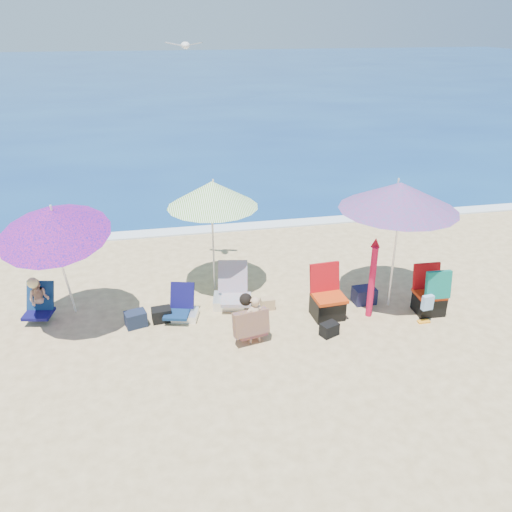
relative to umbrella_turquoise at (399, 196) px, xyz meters
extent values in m
plane|color=#D8BC84|center=(-2.21, -0.79, -2.12)|extent=(120.00, 120.00, 0.00)
cube|color=navy|center=(-2.21, 44.21, -2.17)|extent=(120.00, 80.00, 0.12)
cube|color=white|center=(-2.21, 4.31, -2.10)|extent=(120.00, 0.50, 0.04)
cylinder|color=white|center=(-0.03, -0.12, -1.01)|extent=(0.05, 0.05, 2.21)
cone|color=#CC1B68|center=(0.00, 0.00, 0.00)|extent=(2.67, 2.67, 0.50)
cylinder|color=silver|center=(0.01, 0.12, 0.22)|extent=(0.04, 0.04, 0.13)
cylinder|color=silver|center=(-3.16, 1.16, -1.08)|extent=(0.04, 0.04, 2.07)
cone|color=#48A519|center=(-3.14, 1.16, -0.13)|extent=(1.73, 1.73, 0.49)
cylinder|color=white|center=(-3.12, 1.16, 0.09)|extent=(0.03, 0.03, 0.13)
cylinder|color=white|center=(-5.83, 0.50, -1.08)|extent=(0.13, 0.54, 2.02)
cone|color=#BD1B68|center=(-5.82, 0.21, -0.11)|extent=(2.07, 2.13, 0.94)
cylinder|color=white|center=(-5.78, 0.14, 0.12)|extent=(0.04, 0.07, 0.14)
cylinder|color=red|center=(-0.53, -0.39, -1.44)|extent=(0.15, 0.15, 1.36)
cone|color=#B50C1C|center=(-0.50, -0.32, -0.70)|extent=(0.21, 0.21, 0.17)
cube|color=#0E284F|center=(-3.98, 0.07, -1.96)|extent=(0.51, 0.48, 0.05)
cube|color=#0C0B40|center=(-3.85, 0.33, -1.73)|extent=(0.48, 0.35, 0.46)
cube|color=white|center=(-3.82, 0.17, -2.05)|extent=(0.53, 0.50, 0.14)
cube|color=#EB7753|center=(-2.87, 0.30, -1.92)|extent=(0.64, 0.58, 0.07)
cube|color=#E0584F|center=(-2.87, 0.67, -1.62)|extent=(0.60, 0.42, 0.59)
cube|color=silver|center=(-2.98, 0.47, -2.03)|extent=(0.66, 0.61, 0.18)
cube|color=#BF370D|center=(-1.28, -0.32, -1.70)|extent=(0.58, 0.53, 0.06)
cube|color=#A80C12|center=(-1.30, -0.07, -1.43)|extent=(0.56, 0.19, 0.55)
cube|color=black|center=(-1.29, -0.28, -1.92)|extent=(0.56, 0.51, 0.39)
cube|color=#B72D0D|center=(0.57, -0.50, -1.74)|extent=(0.52, 0.47, 0.05)
cube|color=#AD0C0F|center=(0.59, -0.29, -1.49)|extent=(0.51, 0.16, 0.51)
cube|color=black|center=(0.58, -0.51, -1.94)|extent=(0.50, 0.45, 0.36)
cube|color=#0A8060|center=(0.58, -0.71, -1.44)|extent=(0.46, 0.18, 0.51)
cube|color=#8AB6DE|center=(0.36, -0.82, -1.71)|extent=(0.21, 0.12, 0.27)
imported|color=tan|center=(-2.74, -0.81, -1.69)|extent=(0.35, 0.27, 0.86)
cube|color=#300E64|center=(-2.80, -0.72, -1.94)|extent=(0.56, 0.51, 0.06)
cube|color=navy|center=(-2.80, -0.85, -1.71)|extent=(0.63, 0.33, 0.44)
sphere|color=black|center=(-2.87, -0.70, -1.35)|extent=(0.21, 0.21, 0.21)
imported|color=tan|center=(-6.35, 0.66, -1.73)|extent=(0.43, 0.36, 0.78)
cube|color=#0D0B41|center=(-6.38, 0.54, -1.95)|extent=(0.54, 0.50, 0.06)
cube|color=#0D2549|center=(-6.35, 0.76, -1.69)|extent=(0.52, 0.36, 0.50)
sphere|color=#D7C27C|center=(-6.39, 0.58, -1.35)|extent=(0.19, 0.19, 0.19)
cube|color=#161E31|center=(-4.69, 0.08, -1.98)|extent=(0.41, 0.34, 0.28)
cube|color=black|center=(-4.24, 0.16, -1.99)|extent=(0.36, 0.28, 0.25)
cube|color=tan|center=(-2.29, 0.20, -2.01)|extent=(0.26, 0.18, 0.22)
cube|color=#191A37|center=(-0.44, 0.07, -1.96)|extent=(0.42, 0.33, 0.31)
cube|color=black|center=(-1.45, -0.87, -2.00)|extent=(0.35, 0.30, 0.23)
cube|color=orange|center=(0.34, -0.81, -2.10)|extent=(0.22, 0.10, 0.03)
ellipsoid|color=silver|center=(-3.45, 1.73, 2.39)|extent=(0.26, 0.35, 0.12)
cube|color=gray|center=(-3.64, 1.86, 2.41)|extent=(0.32, 0.19, 0.07)
cube|color=gray|center=(-3.30, 1.79, 2.41)|extent=(0.32, 0.19, 0.07)
camera|label=1|loc=(-4.13, -7.88, 2.83)|focal=36.03mm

